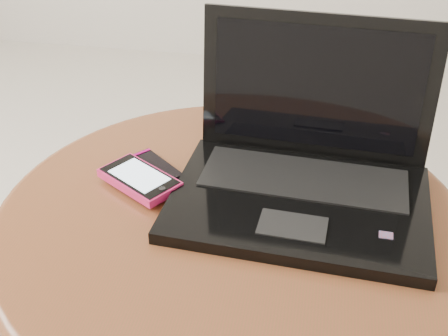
# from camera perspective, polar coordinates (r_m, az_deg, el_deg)

# --- Properties ---
(table) EXTENTS (0.70, 0.70, 0.55)m
(table) POSITION_cam_1_polar(r_m,az_deg,el_deg) (0.93, 0.61, -9.99)
(table) COLOR brown
(table) RESTS_ON ground
(laptop) EXTENTS (0.39, 0.31, 0.24)m
(laptop) POSITION_cam_1_polar(r_m,az_deg,el_deg) (0.87, 7.88, 0.00)
(laptop) COLOR black
(laptop) RESTS_ON table
(phone_black) EXTENTS (0.11, 0.11, 0.01)m
(phone_black) POSITION_cam_1_polar(r_m,az_deg,el_deg) (0.94, -7.11, -0.06)
(phone_black) COLOR black
(phone_black) RESTS_ON table
(phone_pink) EXTENTS (0.14, 0.12, 0.02)m
(phone_pink) POSITION_cam_1_polar(r_m,az_deg,el_deg) (0.90, -8.29, -1.08)
(phone_pink) COLOR #E52165
(phone_pink) RESTS_ON phone_black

